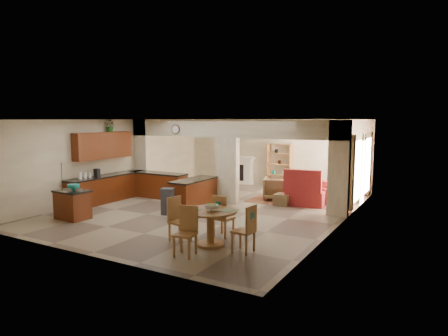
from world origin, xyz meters
The scene contains 39 objects.
floor centered at (0.00, 0.00, 0.00)m, with size 10.00×10.00×0.00m, color gray.
ceiling centered at (0.00, 0.00, 2.80)m, with size 10.00×10.00×0.00m, color white.
wall_back centered at (0.00, 5.00, 1.40)m, with size 8.00×8.00×0.00m, color beige.
wall_front centered at (0.00, -5.00, 1.40)m, with size 8.00×8.00×0.00m, color beige.
wall_left centered at (-4.00, 0.00, 1.40)m, with size 10.00×10.00×0.00m, color beige.
wall_right centered at (4.00, 0.00, 1.40)m, with size 10.00×10.00×0.00m, color beige.
partition_left_pier centered at (-3.70, 1.00, 1.40)m, with size 0.60×0.25×2.80m, color beige.
partition_center_pier centered at (0.00, 1.00, 1.10)m, with size 0.80×0.25×2.20m, color beige.
partition_right_pier centered at (3.70, 1.00, 1.40)m, with size 0.60×0.25×2.80m, color beige.
partition_header centered at (0.00, 1.00, 2.50)m, with size 8.00×0.25×0.60m, color beige.
kitchen_counter centered at (-3.26, -0.25, 0.46)m, with size 2.52×3.29×1.48m.
upper_cabinets centered at (-3.82, -0.80, 1.92)m, with size 0.35×2.40×0.90m, color #3E1407.
peninsula centered at (-0.60, -0.11, 0.46)m, with size 0.70×1.85×0.91m.
wall_clock centered at (-2.00, 0.85, 2.45)m, with size 0.34×0.34×0.03m, color #482418.
rug centered at (1.20, 2.10, 0.01)m, with size 1.60×1.30×0.01m, color brown.
fireplace centered at (-1.60, 4.83, 0.61)m, with size 1.60×0.35×1.20m.
shelving_unit centered at (0.35, 4.82, 0.90)m, with size 1.00×0.32×1.80m, color olive.
window_a centered at (3.97, 2.30, 1.20)m, with size 0.02×0.90×1.90m, color white.
window_b centered at (3.97, 4.00, 1.20)m, with size 0.02×0.90×1.90m, color white.
glazed_door centered at (3.97, 3.15, 1.05)m, with size 0.02×0.70×2.10m, color white.
drape_a_left centered at (3.93, 1.70, 1.20)m, with size 0.10×0.28×2.30m, color #41201A.
drape_a_right centered at (3.93, 2.90, 1.20)m, with size 0.10×0.28×2.30m, color #41201A.
drape_b_left centered at (3.93, 3.40, 1.20)m, with size 0.10×0.28×2.30m, color #41201A.
drape_b_right centered at (3.93, 4.60, 1.20)m, with size 0.10×0.28×2.30m, color #41201A.
ceiling_fan centered at (1.50, 3.00, 2.56)m, with size 1.00×1.00×0.10m, color white.
kitchen_island centered at (-2.74, -3.06, 0.41)m, with size 0.97×0.72×0.82m.
teal_bowl centered at (-2.75, -3.00, 0.90)m, with size 0.34×0.34×0.16m, color #138573.
trash_can centered at (-0.72, -1.33, 0.36)m, with size 0.34×0.29×0.73m, color #303032.
dining_table centered at (1.92, -3.20, 0.53)m, with size 1.19×1.19×0.81m.
fruit_bowl centered at (1.99, -3.25, 0.89)m, with size 0.30×0.30×0.16m, color #84B727.
sofa centered at (3.30, 3.51, 0.38)m, with size 1.01×2.57×0.75m, color maroon.
chaise centered at (2.41, 2.03, 0.24)m, with size 1.21×0.99×0.48m, color maroon.
armchair centered at (1.24, 2.30, 0.39)m, with size 0.84×0.87×0.79m, color maroon.
ottoman centered at (1.77, 1.59, 0.18)m, with size 0.51×0.51×0.37m, color maroon.
plant centered at (-3.82, -0.45, 2.59)m, with size 0.39×0.34×0.43m, color #164713.
chair_north centered at (1.81, -2.51, 0.55)m, with size 0.46×0.46×1.02m.
chair_east centered at (2.83, -3.22, 0.55)m, with size 0.45×0.45×1.02m.
chair_south centered at (1.79, -3.94, 0.55)m, with size 0.48×0.48×1.02m.
chair_west centered at (1.04, -3.24, 0.55)m, with size 0.49×0.49×1.02m.
Camera 1 is at (6.45, -10.56, 2.82)m, focal length 32.00 mm.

